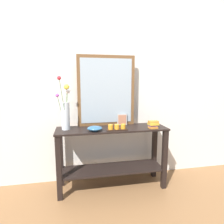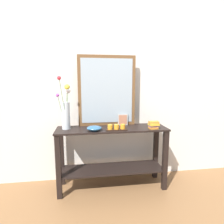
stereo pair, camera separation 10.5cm
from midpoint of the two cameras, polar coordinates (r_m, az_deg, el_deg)
The scene contains 9 objects.
ground_plane at distance 2.56m, azimuth 1.27°, elevation -21.86°, with size 7.00×6.00×0.02m, color brown.
wall_back at distance 2.50m, azimuth 0.18°, elevation 10.11°, with size 6.40×0.08×2.70m, color silver.
console_table at distance 2.35m, azimuth 1.31°, elevation -11.70°, with size 1.32×0.38×0.76m.
mirror_leaning at distance 2.35m, azimuth -0.26°, elevation 6.41°, with size 0.72×0.03×0.87m.
tall_vase_left at distance 2.23m, azimuth -12.62°, elevation 0.17°, with size 0.16×0.21×0.61m.
candle_tray at distance 2.15m, azimuth 2.76°, elevation -4.82°, with size 0.24×0.09×0.07m.
picture_frame_small at distance 2.40m, azimuth 4.56°, elevation -2.33°, with size 0.13×0.01×0.14m.
decorative_bowl at distance 2.13m, azimuth -4.03°, elevation -4.91°, with size 0.17×0.17×0.06m.
book_stack at distance 2.29m, azimuth 13.83°, elevation -3.82°, with size 0.12×0.10×0.09m.
Camera 2 is at (-0.32, -2.17, 1.31)m, focal length 30.03 mm.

